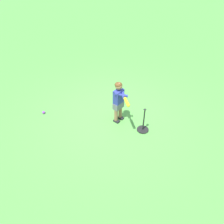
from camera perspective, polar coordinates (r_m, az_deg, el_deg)
The scene contains 4 objects.
ground_plane at distance 5.70m, azimuth -0.09°, elevation -1.35°, with size 40.00×40.00×0.00m, color #519942.
child_batter at distance 5.21m, azimuth 1.84°, elevation 3.30°, with size 0.60×0.60×1.08m.
play_ball_by_bucket at distance 6.07m, azimuth -17.17°, elevation -0.08°, with size 0.08×0.08×0.08m, color purple.
batting_tee at distance 5.31m, azimuth 7.98°, elevation -3.80°, with size 0.28×0.28×0.62m.
Camera 1 is at (-2.27, 3.81, 3.58)m, focal length 35.53 mm.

